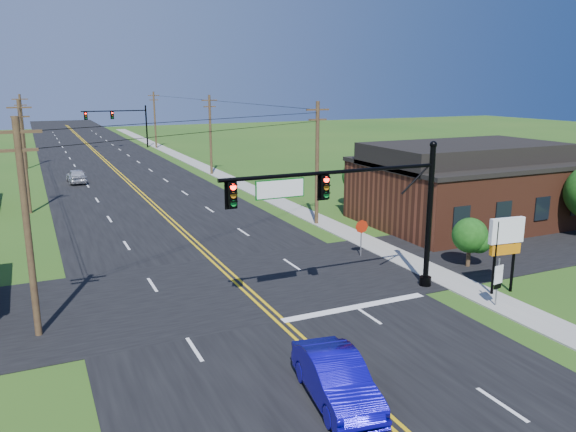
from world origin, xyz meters
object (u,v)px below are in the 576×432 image
signal_mast_far (119,120)px  route_sign (498,279)px  blue_car (336,380)px  signal_mast_main (353,204)px  stop_sign (362,230)px

signal_mast_far → route_sign: 75.92m
blue_car → route_sign: route_sign is taller
blue_car → signal_mast_far: bearing=94.8°
signal_mast_far → route_sign: size_ratio=4.67×
signal_mast_main → blue_car: signal_mast_main is taller
signal_mast_main → signal_mast_far: 72.00m
route_sign → stop_sign: route_sign is taller
signal_mast_main → stop_sign: (4.16, 5.74, -3.11)m
blue_car → route_sign: 11.48m
blue_car → route_sign: size_ratio=2.04×
signal_mast_main → stop_sign: signal_mast_main is taller
blue_car → stop_sign: (9.27, 13.25, 0.85)m
signal_mast_main → stop_sign: 7.74m
signal_mast_far → route_sign: (5.59, -75.65, -3.17)m
signal_mast_main → blue_car: size_ratio=2.36×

